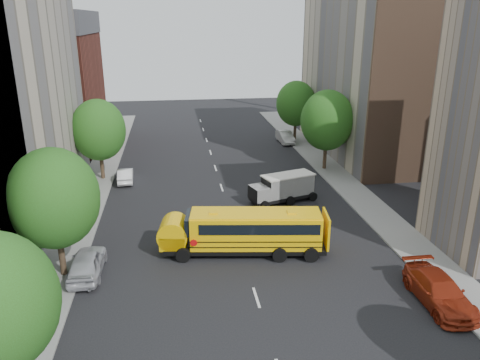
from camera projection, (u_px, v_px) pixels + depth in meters
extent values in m
plane|color=black|center=(237.00, 235.00, 33.32)|extent=(120.00, 120.00, 0.00)
cube|color=slate|center=(82.00, 216.00, 36.41)|extent=(3.00, 80.00, 0.12)
cube|color=slate|center=(363.00, 200.00, 39.54)|extent=(3.00, 80.00, 0.12)
cube|color=silver|center=(222.00, 188.00, 42.67)|extent=(0.15, 64.00, 0.01)
cube|color=maroon|center=(52.00, 92.00, 54.95)|extent=(10.00, 15.00, 13.00)
cube|color=#BCAE92|center=(373.00, 72.00, 51.54)|extent=(10.00, 22.00, 18.00)
cube|color=brown|center=(424.00, 86.00, 41.25)|extent=(10.10, 0.30, 18.00)
cylinder|color=#38281C|center=(62.00, 254.00, 27.61)|extent=(0.36, 0.36, 2.88)
ellipsoid|color=#274A13|center=(54.00, 198.00, 26.46)|extent=(5.12, 5.12, 5.89)
cylinder|color=#38281C|center=(102.00, 165.00, 44.46)|extent=(0.36, 0.36, 2.81)
ellipsoid|color=#274A13|center=(99.00, 130.00, 43.34)|extent=(4.99, 4.99, 5.74)
cylinder|color=#38281C|center=(325.00, 155.00, 47.43)|extent=(0.36, 0.36, 2.95)
ellipsoid|color=#274A13|center=(327.00, 120.00, 46.25)|extent=(5.25, 5.25, 6.04)
cylinder|color=#38281C|center=(295.00, 130.00, 58.69)|extent=(0.36, 0.36, 2.74)
ellipsoid|color=#274A13|center=(296.00, 104.00, 57.60)|extent=(4.86, 4.86, 5.59)
cube|color=black|center=(245.00, 246.00, 30.65)|extent=(10.59, 3.79, 0.28)
cube|color=#FFC205|center=(255.00, 229.00, 30.26)|extent=(8.57, 3.46, 2.13)
cube|color=#FFC205|center=(179.00, 238.00, 30.45)|extent=(1.95, 2.34, 0.93)
cube|color=black|center=(194.00, 222.00, 30.09)|extent=(0.76, 2.17, 1.11)
cube|color=#FFC205|center=(255.00, 213.00, 29.90)|extent=(8.55, 3.27, 0.13)
cube|color=black|center=(258.00, 222.00, 30.11)|extent=(7.85, 3.41, 0.69)
cube|color=black|center=(255.00, 239.00, 30.50)|extent=(8.58, 3.51, 0.06)
cube|color=black|center=(255.00, 234.00, 30.38)|extent=(8.58, 3.51, 0.06)
cube|color=#FFC205|center=(320.00, 229.00, 30.27)|extent=(0.46, 2.31, 2.13)
cube|color=#FFC205|center=(216.00, 212.00, 29.86)|extent=(0.63, 0.63, 0.09)
cube|color=#FFC205|center=(288.00, 212.00, 29.88)|extent=(0.63, 0.63, 0.09)
cylinder|color=#FFC205|center=(179.00, 232.00, 30.30)|extent=(2.22, 2.38, 1.94)
cylinder|color=red|center=(198.00, 242.00, 29.17)|extent=(0.46, 0.10, 0.46)
cylinder|color=black|center=(188.00, 255.00, 29.55)|extent=(0.96, 0.40, 0.93)
cylinder|color=black|center=(191.00, 238.00, 31.74)|extent=(0.96, 0.40, 0.93)
cylinder|color=black|center=(277.00, 255.00, 29.57)|extent=(0.96, 0.40, 0.93)
cylinder|color=black|center=(274.00, 238.00, 31.76)|extent=(0.96, 0.40, 0.93)
cylinder|color=black|center=(306.00, 255.00, 29.58)|extent=(0.96, 0.40, 0.93)
cylinder|color=black|center=(302.00, 238.00, 31.77)|extent=(0.96, 0.40, 0.93)
cube|color=black|center=(282.00, 196.00, 39.28)|extent=(5.76, 3.39, 0.27)
cube|color=white|center=(287.00, 185.00, 39.15)|extent=(4.51, 2.92, 1.64)
cube|color=white|center=(262.00, 193.00, 38.23)|extent=(1.74, 2.03, 1.09)
cube|color=silver|center=(288.00, 175.00, 38.87)|extent=(4.72, 3.06, 0.11)
cylinder|color=black|center=(267.00, 205.00, 37.70)|extent=(0.80, 0.45, 0.76)
cylinder|color=black|center=(256.00, 198.00, 39.25)|extent=(0.80, 0.45, 0.76)
cylinder|color=black|center=(290.00, 201.00, 38.60)|extent=(0.80, 0.45, 0.76)
cylinder|color=black|center=(279.00, 194.00, 40.15)|extent=(0.80, 0.45, 0.76)
cylinder|color=black|center=(310.00, 197.00, 39.43)|extent=(0.80, 0.45, 0.76)
cylinder|color=black|center=(298.00, 190.00, 40.98)|extent=(0.80, 0.45, 0.76)
imported|color=#B8B8BF|center=(87.00, 263.00, 27.90)|extent=(1.92, 4.65, 1.58)
imported|color=white|center=(125.00, 175.00, 44.03)|extent=(1.60, 4.00, 1.29)
imported|color=maroon|center=(439.00, 291.00, 25.06)|extent=(2.23, 5.36, 1.55)
imported|color=#A4A49F|center=(285.00, 137.00, 58.01)|extent=(1.68, 4.47, 1.46)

